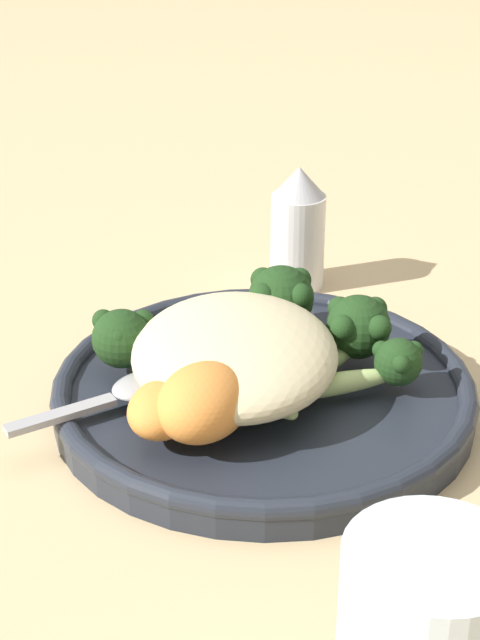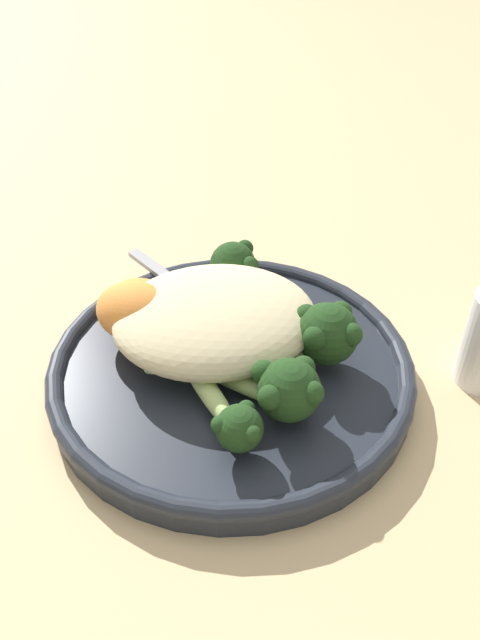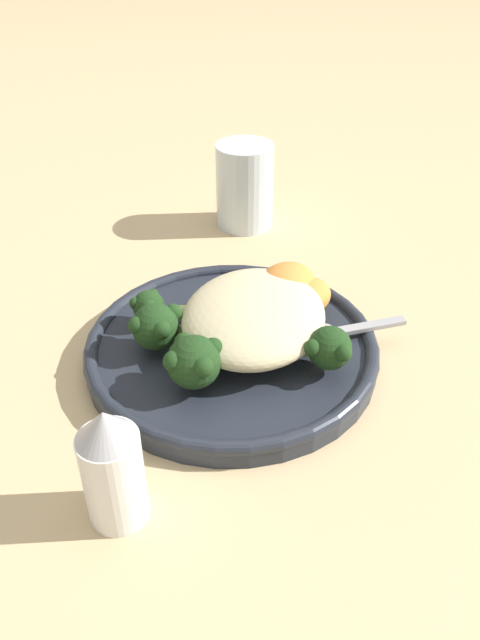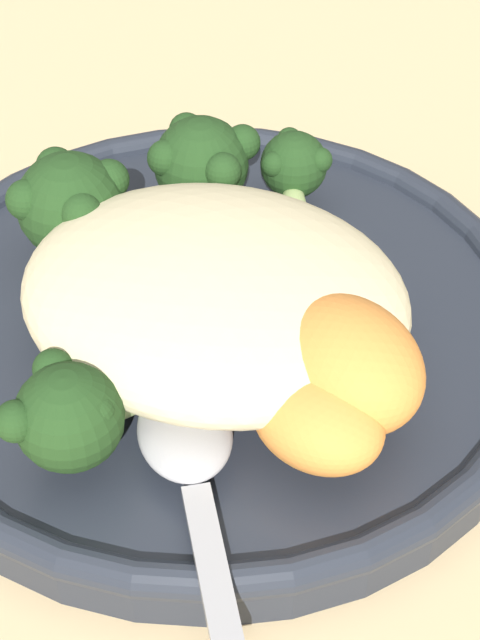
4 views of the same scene
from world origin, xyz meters
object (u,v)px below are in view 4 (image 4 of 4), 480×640
(broccoli_stalk_2, at_px, (104,221))
(broccoli_stalk_4, at_px, (106,393))
(broccoli_stalk_3, at_px, (171,292))
(sweet_potato_chunk_3, at_px, (317,418))
(sweet_potato_chunk_1, at_px, (261,357))
(broccoli_stalk_0, at_px, (294,191))
(spoon, at_px, (189,453))
(sweet_potato_chunk_0, at_px, (346,363))
(broccoli_stalk_1, at_px, (208,174))
(quinoa_mound, at_px, (219,286))
(plate, at_px, (211,323))
(sweet_potato_chunk_2, at_px, (254,317))

(broccoli_stalk_2, relative_size, broccoli_stalk_4, 1.05)
(broccoli_stalk_2, distance_m, broccoli_stalk_3, 0.05)
(sweet_potato_chunk_3, bearing_deg, sweet_potato_chunk_1, -35.98)
(broccoli_stalk_0, relative_size, spoon, 0.96)
(broccoli_stalk_0, distance_m, sweet_potato_chunk_3, 0.12)
(broccoli_stalk_2, bearing_deg, sweet_potato_chunk_3, 154.11)
(sweet_potato_chunk_0, xyz_separation_m, spoon, (0.04, 0.04, -0.02))
(broccoli_stalk_3, bearing_deg, sweet_potato_chunk_1, 129.74)
(broccoli_stalk_3, bearing_deg, sweet_potato_chunk_0, 140.69)
(broccoli_stalk_1, bearing_deg, sweet_potato_chunk_1, 164.80)
(sweet_potato_chunk_1, bearing_deg, broccoli_stalk_1, -57.70)
(quinoa_mound, xyz_separation_m, broccoli_stalk_2, (0.05, -0.02, -0.00))
(quinoa_mound, relative_size, broccoli_stalk_3, 1.36)
(plate, xyz_separation_m, quinoa_mound, (-0.01, 0.01, 0.03))
(broccoli_stalk_4, height_order, spoon, broccoli_stalk_4)
(broccoli_stalk_3, relative_size, sweet_potato_chunk_2, 1.91)
(broccoli_stalk_2, distance_m, sweet_potato_chunk_3, 0.12)
(quinoa_mound, distance_m, sweet_potato_chunk_1, 0.03)
(sweet_potato_chunk_1, relative_size, spoon, 0.58)
(plate, xyz_separation_m, sweet_potato_chunk_0, (-0.06, 0.03, 0.03))
(broccoli_stalk_4, relative_size, sweet_potato_chunk_2, 2.19)
(sweet_potato_chunk_1, bearing_deg, broccoli_stalk_2, -28.90)
(plate, bearing_deg, sweet_potato_chunk_1, 133.31)
(broccoli_stalk_4, height_order, sweet_potato_chunk_1, broccoli_stalk_4)
(broccoli_stalk_2, xyz_separation_m, sweet_potato_chunk_3, (-0.10, 0.06, -0.00))
(broccoli_stalk_4, height_order, sweet_potato_chunk_0, sweet_potato_chunk_0)
(sweet_potato_chunk_0, bearing_deg, broccoli_stalk_2, -21.05)
(broccoli_stalk_4, xyz_separation_m, sweet_potato_chunk_0, (-0.07, -0.04, 0.01))
(broccoli_stalk_0, xyz_separation_m, broccoli_stalk_1, (0.03, 0.01, 0.01))
(sweet_potato_chunk_3, bearing_deg, broccoli_stalk_3, -28.51)
(broccoli_stalk_1, distance_m, spoon, 0.13)
(broccoli_stalk_1, distance_m, sweet_potato_chunk_3, 0.13)
(sweet_potato_chunk_1, height_order, sweet_potato_chunk_2, sweet_potato_chunk_2)
(broccoli_stalk_2, bearing_deg, sweet_potato_chunk_0, 163.80)
(quinoa_mound, relative_size, broccoli_stalk_1, 1.57)
(broccoli_stalk_2, bearing_deg, sweet_potato_chunk_2, 162.76)
(broccoli_stalk_2, bearing_deg, broccoli_stalk_1, -116.08)
(broccoli_stalk_4, bearing_deg, quinoa_mound, -167.46)
(broccoli_stalk_0, xyz_separation_m, sweet_potato_chunk_3, (-0.05, 0.11, 0.00))
(spoon, bearing_deg, broccoli_stalk_0, 152.73)
(broccoli_stalk_0, bearing_deg, sweet_potato_chunk_0, -171.12)
(sweet_potato_chunk_2, bearing_deg, sweet_potato_chunk_3, 135.32)
(broccoli_stalk_3, distance_m, sweet_potato_chunk_1, 0.04)
(broccoli_stalk_2, distance_m, sweet_potato_chunk_2, 0.08)
(broccoli_stalk_3, bearing_deg, sweet_potato_chunk_2, 148.92)
(broccoli_stalk_1, distance_m, sweet_potato_chunk_2, 0.08)
(sweet_potato_chunk_0, bearing_deg, sweet_potato_chunk_2, -18.98)
(plate, bearing_deg, quinoa_mound, 125.21)
(quinoa_mound, height_order, spoon, quinoa_mound)
(broccoli_stalk_2, height_order, broccoli_stalk_3, broccoli_stalk_2)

